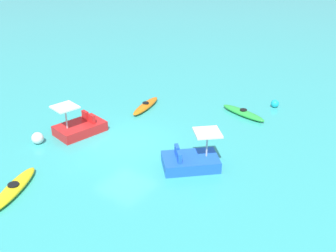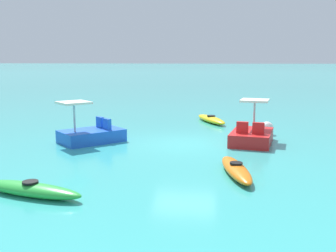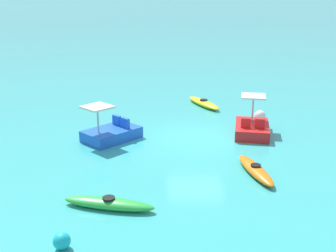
# 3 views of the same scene
# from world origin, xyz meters

# --- Properties ---
(ground_plane) EXTENTS (600.00, 600.00, 0.00)m
(ground_plane) POSITION_xyz_m (0.00, 0.00, 0.00)
(ground_plane) COLOR #38ADA8
(kayak_yellow) EXTENTS (3.11, 1.91, 0.37)m
(kayak_yellow) POSITION_xyz_m (5.53, -0.92, 0.16)
(kayak_yellow) COLOR yellow
(kayak_yellow) RESTS_ON ground_plane
(kayak_orange) EXTENTS (2.87, 1.10, 0.37)m
(kayak_orange) POSITION_xyz_m (-3.95, -1.80, 0.16)
(kayak_orange) COLOR orange
(kayak_orange) RESTS_ON ground_plane
(kayak_green) EXTENTS (1.27, 2.95, 0.37)m
(kayak_green) POSITION_xyz_m (-6.35, 3.24, 0.16)
(kayak_green) COLOR green
(kayak_green) RESTS_ON ground_plane
(pedal_boat_blue) EXTENTS (2.75, 2.77, 1.68)m
(pedal_boat_blue) POSITION_xyz_m (-0.11, 3.77, 0.34)
(pedal_boat_blue) COLOR blue
(pedal_boat_blue) RESTS_ON ground_plane
(pedal_boat_red) EXTENTS (2.66, 1.94, 1.68)m
(pedal_boat_red) POSITION_xyz_m (0.44, -2.60, 0.34)
(pedal_boat_red) COLOR red
(pedal_boat_red) RESTS_ON ground_plane
(buoy_cyan) EXTENTS (0.46, 0.46, 0.46)m
(buoy_cyan) POSITION_xyz_m (-8.47, 4.23, 0.23)
(buoy_cyan) COLOR #19B7C6
(buoy_cyan) RESTS_ON ground_plane
(buoy_white) EXTENTS (0.58, 0.58, 0.58)m
(buoy_white) POSITION_xyz_m (2.41, -3.42, 0.29)
(buoy_white) COLOR white
(buoy_white) RESTS_ON ground_plane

